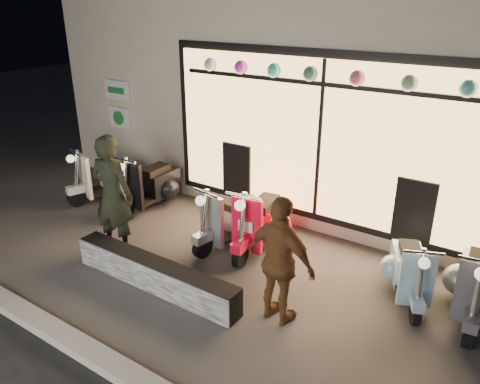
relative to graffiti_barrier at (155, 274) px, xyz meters
The scene contains 12 objects.
ground 0.72m from the graffiti_barrier, 69.22° to the left, with size 40.00×40.00×0.00m, color #383533.
kerb 1.38m from the graffiti_barrier, 79.65° to the right, with size 40.00×0.25×0.12m, color slate.
shop_building 5.95m from the graffiti_barrier, 87.45° to the left, with size 10.20×6.23×4.20m.
graffiti_barrier is the anchor object (origin of this frame).
scooter_silver 1.68m from the graffiti_barrier, 85.21° to the left, with size 0.57×1.38×0.98m.
scooter_red 1.89m from the graffiti_barrier, 73.18° to the left, with size 0.57×1.45×1.03m.
scooter_black 2.71m from the graffiti_barrier, 133.74° to the left, with size 0.47×1.44×1.04m.
scooter_cream 3.30m from the graffiti_barrier, 147.22° to the left, with size 0.74×1.37×0.99m.
scooter_blue 3.27m from the graffiti_barrier, 32.23° to the left, with size 0.73×1.22×0.89m.
scooter_grey 3.98m from the graffiti_barrier, 27.13° to the left, with size 0.53×1.40×0.99m.
man 1.42m from the graffiti_barrier, 160.32° to the left, with size 0.66×0.43×1.81m, color black.
woman 1.80m from the graffiti_barrier, 11.47° to the left, with size 0.92×0.38×1.57m, color brown.
Camera 1 is at (3.60, -4.35, 3.56)m, focal length 35.00 mm.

